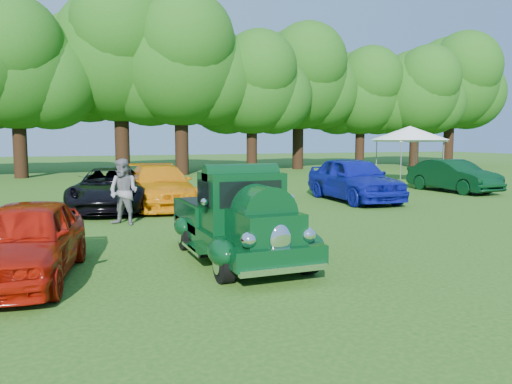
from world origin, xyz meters
name	(u,v)px	position (x,y,z in m)	size (l,w,h in m)	color
ground	(238,264)	(0.00, 0.00, 0.00)	(120.00, 120.00, 0.00)	#1D4F12
hero_pickup	(238,221)	(0.14, 0.41, 0.73)	(2.00, 4.29, 1.68)	black
red_convertible	(25,240)	(-3.56, 0.35, 0.65)	(1.55, 3.84, 1.31)	#971006
back_car_black	(111,189)	(-1.46, 8.09, 0.68)	(2.25, 4.88, 1.36)	black
back_car_orange	(160,186)	(0.13, 8.21, 0.71)	(1.98, 4.88, 1.42)	orange
back_car_blue	(354,179)	(7.09, 7.20, 0.82)	(1.93, 4.79, 1.63)	#0C1289
back_car_green	(453,176)	(12.79, 8.28, 0.69)	(1.47, 4.21, 1.39)	black
spectator_grey	(124,192)	(-1.42, 5.07, 0.88)	(0.86, 0.67, 1.77)	slate
canopy_tent	(410,133)	(13.87, 12.59, 2.54)	(4.30, 4.30, 2.93)	white
tree_line	(54,60)	(-2.96, 23.89, 6.90)	(65.15, 10.75, 12.05)	black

